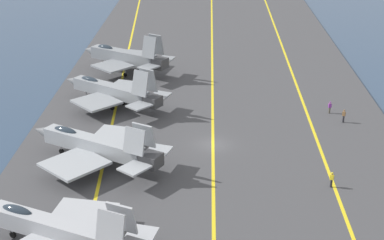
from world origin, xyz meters
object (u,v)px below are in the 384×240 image
parked_jet_nearest (59,230)px  crew_yellow_vest (332,179)px  parked_jet_third (113,91)px  crew_brown_vest (344,115)px  crew_purple_vest (330,107)px  parked_jet_fourth (125,57)px  parked_jet_second (96,146)px

parked_jet_nearest → crew_yellow_vest: bearing=-64.8°
parked_jet_third → crew_brown_vest: bearing=-98.7°
parked_jet_nearest → crew_purple_vest: parked_jet_nearest is taller
crew_purple_vest → parked_jet_fourth: bearing=62.0°
parked_jet_third → crew_yellow_vest: (-21.59, -25.84, -1.32)m
crew_yellow_vest → crew_purple_vest: (19.95, -3.52, -0.03)m
parked_jet_nearest → crew_purple_vest: (31.85, -28.84, -1.31)m
parked_jet_nearest → crew_yellow_vest: size_ratio=9.90×
parked_jet_fourth → crew_brown_vest: (-18.75, -30.75, -1.83)m
crew_brown_vest → crew_purple_vest: 3.30m
parked_jet_fourth → crew_brown_vest: 36.07m
parked_jet_third → parked_jet_fourth: bearing=0.7°
parked_jet_third → parked_jet_fourth: parked_jet_fourth is taller
parked_jet_nearest → parked_jet_third: 33.50m
parked_jet_nearest → parked_jet_fourth: 47.55m
parked_jet_fourth → crew_brown_vest: parked_jet_fourth is taller
parked_jet_nearest → parked_jet_second: bearing=-0.9°
crew_purple_vest → parked_jet_second: bearing=118.5°
parked_jet_nearest → crew_brown_vest: bearing=-46.2°
parked_jet_second → parked_jet_nearest: bearing=179.1°
parked_jet_third → crew_yellow_vest: parked_jet_third is taller
parked_jet_second → parked_jet_fourth: parked_jet_fourth is taller
parked_jet_nearest → crew_purple_vest: 42.99m
parked_jet_second → crew_brown_vest: 32.33m
parked_jet_nearest → crew_purple_vest: bearing=-42.2°
crew_yellow_vest → crew_brown_vest: 17.54m
parked_jet_nearest → parked_jet_fourth: bearing=0.8°
parked_jet_third → parked_jet_nearest: bearing=-179.1°
crew_brown_vest → crew_purple_vest: bearing=21.7°
parked_jet_fourth → parked_jet_third: bearing=-179.3°
parked_jet_second → parked_jet_fourth: (31.19, 0.94, 0.55)m
parked_jet_third → parked_jet_second: bearing=-177.5°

